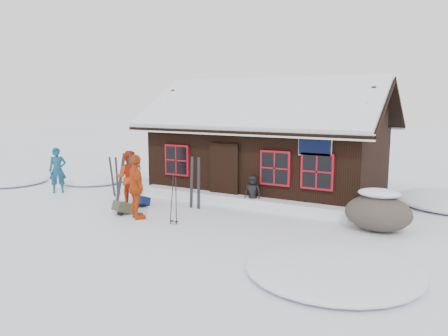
# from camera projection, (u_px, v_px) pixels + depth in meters

# --- Properties ---
(ground) EXTENTS (120.00, 120.00, 0.00)m
(ground) POSITION_uv_depth(u_px,v_px,m) (160.00, 214.00, 13.60)
(ground) COLOR white
(ground) RESTS_ON ground
(mountain_hut) EXTENTS (8.90, 6.09, 4.42)m
(mountain_hut) POSITION_uv_depth(u_px,v_px,m) (270.00, 151.00, 16.89)
(mountain_hut) COLOR black
(mountain_hut) RESTS_ON ground
(snow_drift) EXTENTS (7.60, 0.60, 0.35)m
(snow_drift) POSITION_uv_depth(u_px,v_px,m) (237.00, 200.00, 14.76)
(snow_drift) COLOR white
(snow_drift) RESTS_ON ground
(snow_mounds) EXTENTS (20.60, 13.20, 0.48)m
(snow_mounds) POSITION_uv_depth(u_px,v_px,m) (235.00, 208.00, 14.38)
(snow_mounds) COLOR white
(snow_mounds) RESTS_ON ground
(skier_teal) EXTENTS (0.73, 0.75, 1.75)m
(skier_teal) POSITION_uv_depth(u_px,v_px,m) (58.00, 170.00, 16.74)
(skier_teal) COLOR navy
(skier_teal) RESTS_ON ground
(skier_orange_left) EXTENTS (1.12, 1.05, 1.83)m
(skier_orange_left) POSITION_uv_depth(u_px,v_px,m) (129.00, 177.00, 14.97)
(skier_orange_left) COLOR red
(skier_orange_left) RESTS_ON ground
(skier_orange_right) EXTENTS (1.21, 1.02, 1.94)m
(skier_orange_right) POSITION_uv_depth(u_px,v_px,m) (136.00, 187.00, 12.96)
(skier_orange_right) COLOR #C44614
(skier_orange_right) RESTS_ON ground
(skier_crouched) EXTENTS (0.58, 0.44, 1.07)m
(skier_crouched) POSITION_uv_depth(u_px,v_px,m) (253.00, 192.00, 14.36)
(skier_crouched) COLOR black
(skier_crouched) RESTS_ON ground
(boulder) EXTENTS (1.78, 1.33, 1.04)m
(boulder) POSITION_uv_depth(u_px,v_px,m) (378.00, 212.00, 11.81)
(boulder) COLOR #504740
(boulder) RESTS_ON ground
(ski_pair_left) EXTENTS (0.67, 0.27, 1.80)m
(ski_pair_left) POSITION_uv_depth(u_px,v_px,m) (124.00, 179.00, 14.85)
(ski_pair_left) COLOR black
(ski_pair_left) RESTS_ON ground
(ski_pair_mid) EXTENTS (0.47, 0.11, 1.52)m
(ski_pair_mid) POSITION_uv_depth(u_px,v_px,m) (115.00, 178.00, 16.05)
(ski_pair_mid) COLOR black
(ski_pair_mid) RESTS_ON ground
(ski_pair_right) EXTENTS (0.44, 0.08, 1.75)m
(ski_pair_right) POSITION_uv_depth(u_px,v_px,m) (195.00, 184.00, 14.25)
(ski_pair_right) COLOR black
(ski_pair_right) RESTS_ON ground
(ski_poles) EXTENTS (0.26, 0.13, 1.43)m
(ski_poles) POSITION_uv_depth(u_px,v_px,m) (174.00, 201.00, 12.42)
(ski_poles) COLOR black
(ski_poles) RESTS_ON ground
(backpack_blue) EXTENTS (0.42, 0.53, 0.27)m
(backpack_blue) POSITION_uv_depth(u_px,v_px,m) (142.00, 202.00, 14.63)
(backpack_blue) COLOR #121F50
(backpack_blue) RESTS_ON ground
(backpack_olive) EXTENTS (0.56, 0.65, 0.30)m
(backpack_olive) POSITION_uv_depth(u_px,v_px,m) (123.00, 210.00, 13.60)
(backpack_olive) COLOR #40412F
(backpack_olive) RESTS_ON ground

